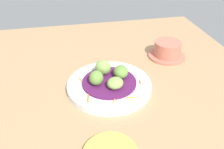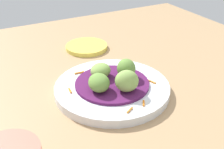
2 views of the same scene
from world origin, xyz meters
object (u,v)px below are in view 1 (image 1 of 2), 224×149
object	(u,v)px
guac_scoop_left	(115,83)
main_plate	(109,85)
guac_scoop_right	(103,67)
guac_scoop_back	(96,78)
guac_scoop_center	(121,72)
terracotta_bowl	(167,50)

from	to	relation	value
guac_scoop_left	main_plate	bearing A→B (deg)	15.49
main_plate	guac_scoop_right	xyz separation A→B (cm)	(4.01, 1.11, 3.99)
main_plate	guac_scoop_left	world-z (taller)	guac_scoop_left
main_plate	guac_scoop_left	size ratio (longest dim) A/B	5.29
main_plate	guac_scoop_back	world-z (taller)	guac_scoop_back
main_plate	guac_scoop_center	size ratio (longest dim) A/B	4.86
terracotta_bowl	guac_scoop_right	bearing A→B (deg)	111.99
guac_scoop_left	terracotta_bowl	distance (cm)	30.55
guac_scoop_center	guac_scoop_back	world-z (taller)	guac_scoop_back
guac_scoop_center	terracotta_bowl	world-z (taller)	guac_scoop_center
guac_scoop_left	terracotta_bowl	size ratio (longest dim) A/B	0.36
guac_scoop_center	guac_scoop_right	distance (cm)	5.91
guac_scoop_center	main_plate	bearing A→B (deg)	105.49
main_plate	guac_scoop_center	distance (cm)	5.43
guac_scoop_left	guac_scoop_back	size ratio (longest dim) A/B	1.07
terracotta_bowl	guac_scoop_left	bearing A→B (deg)	127.73
guac_scoop_center	guac_scoop_right	xyz separation A→B (cm)	(2.90, 5.13, 0.50)
guac_scoop_left	guac_scoop_right	bearing A→B (deg)	15.49
main_plate	guac_scoop_center	xyz separation A→B (cm)	(1.11, -4.01, 3.49)
main_plate	terracotta_bowl	bearing A→B (deg)	-59.86
guac_scoop_back	terracotta_bowl	xyz separation A→B (cm)	(15.77, -29.26, -2.02)
main_plate	guac_scoop_left	xyz separation A→B (cm)	(-4.01, -1.11, 3.24)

